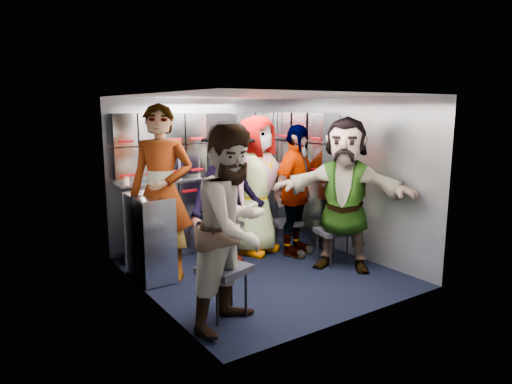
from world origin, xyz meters
TOP-DOWN VIEW (x-y plane):
  - floor at (0.00, 0.00)m, footprint 3.00×3.00m
  - wall_back at (0.00, 1.50)m, footprint 2.80×0.04m
  - wall_left at (-1.40, 0.00)m, footprint 0.04×3.00m
  - wall_right at (1.40, 0.00)m, footprint 0.04×3.00m
  - ceiling at (0.00, 0.00)m, footprint 2.80×3.00m
  - cart_bank_back at (0.00, 1.29)m, footprint 2.68×0.38m
  - cart_bank_left at (-1.19, 0.56)m, footprint 0.38×0.76m
  - counter at (0.00, 1.29)m, footprint 2.68×0.42m
  - locker_bank_back at (0.00, 1.35)m, footprint 2.68×0.28m
  - locker_bank_right at (1.25, 0.70)m, footprint 0.28×1.00m
  - right_cabinet at (1.25, 0.60)m, footprint 0.28×1.20m
  - coffee_niche at (0.18, 1.41)m, footprint 0.46×0.16m
  - red_latch_strip at (0.00, 1.09)m, footprint 2.60×0.02m
  - jump_seat_near_left at (-0.97, -0.77)m, footprint 0.53×0.51m
  - jump_seat_mid_left at (-0.15, 0.71)m, footprint 0.49×0.47m
  - jump_seat_center at (0.39, 0.88)m, footprint 0.49×0.47m
  - jump_seat_mid_right at (0.75, 0.50)m, footprint 0.44×0.43m
  - jump_seat_near_right at (0.92, -0.24)m, footprint 0.45×0.44m
  - attendant_standing at (-1.05, 0.50)m, footprint 0.87×0.85m
  - attendant_arc_a at (-0.97, -0.95)m, footprint 1.10×1.01m
  - attendant_arc_b at (-0.15, 0.53)m, footprint 1.24×0.82m
  - attendant_arc_c at (0.39, 0.70)m, footprint 1.06×0.87m
  - attendant_arc_d at (0.75, 0.32)m, footprint 1.11×0.82m
  - attendant_arc_e at (0.92, -0.42)m, footprint 1.50×1.71m
  - bottle_left at (-0.50, 1.24)m, footprint 0.07×0.07m
  - bottle_mid at (-0.21, 1.24)m, footprint 0.06×0.06m
  - bottle_right at (0.66, 1.24)m, footprint 0.07×0.07m
  - cup_left at (-1.22, 1.23)m, footprint 0.07×0.07m
  - cup_right at (1.05, 1.23)m, footprint 0.09×0.09m

SIDE VIEW (x-z plane):
  - floor at x=0.00m, z-range 0.00..0.00m
  - jump_seat_mid_right at x=0.75m, z-range 0.17..0.60m
  - jump_seat_near_right at x=0.92m, z-range 0.17..0.63m
  - jump_seat_near_left at x=-0.97m, z-range 0.19..0.69m
  - jump_seat_mid_left at x=-0.15m, z-range 0.19..0.70m
  - jump_seat_center at x=0.39m, z-range 0.19..0.70m
  - cart_bank_back at x=0.00m, z-range 0.00..0.99m
  - cart_bank_left at x=-1.19m, z-range 0.00..0.99m
  - right_cabinet at x=1.25m, z-range 0.00..1.00m
  - attendant_arc_d at x=0.75m, z-range 0.00..1.76m
  - red_latch_strip at x=0.00m, z-range 0.86..0.90m
  - attendant_arc_b at x=-0.15m, z-range 0.00..1.81m
  - attendant_arc_a at x=-0.97m, z-range 0.00..1.83m
  - attendant_arc_c at x=0.39m, z-range 0.00..1.87m
  - attendant_arc_e at x=0.92m, z-range 0.00..1.87m
  - attendant_standing at x=-1.05m, z-range 0.00..2.02m
  - counter at x=0.00m, z-range 1.00..1.03m
  - wall_back at x=0.00m, z-range 0.00..2.10m
  - wall_left at x=-1.40m, z-range 0.00..2.10m
  - wall_right at x=1.40m, z-range 0.00..2.10m
  - cup_left at x=-1.22m, z-range 1.03..1.13m
  - cup_right at x=1.05m, z-range 1.03..1.14m
  - bottle_right at x=0.66m, z-range 1.03..1.26m
  - bottle_mid at x=-0.21m, z-range 1.03..1.29m
  - bottle_left at x=-0.50m, z-range 1.03..1.30m
  - coffee_niche at x=0.18m, z-range 1.05..1.89m
  - locker_bank_back at x=0.00m, z-range 1.08..1.90m
  - locker_bank_right at x=1.25m, z-range 1.08..1.90m
  - ceiling at x=0.00m, z-range 2.09..2.11m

